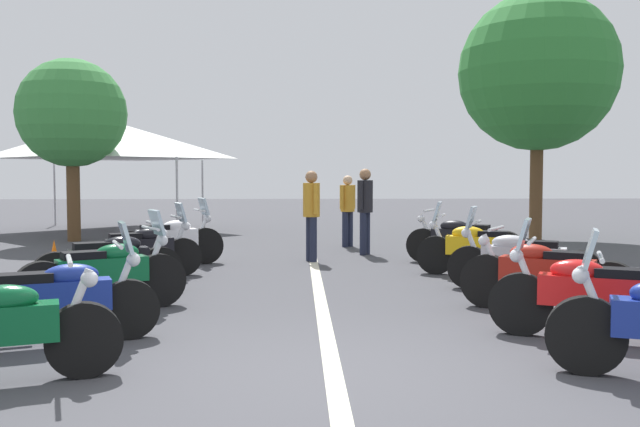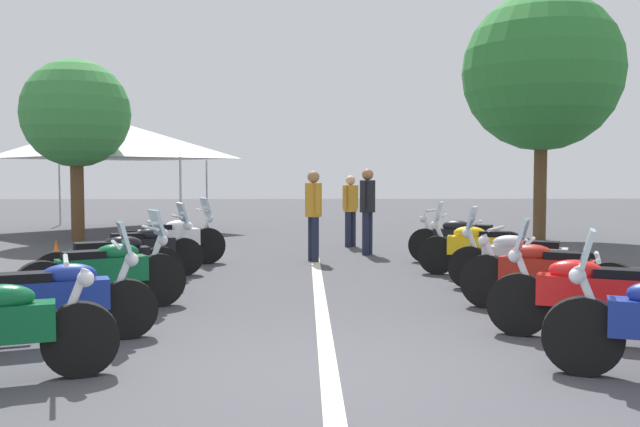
{
  "view_description": "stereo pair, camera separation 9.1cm",
  "coord_description": "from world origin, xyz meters",
  "px_view_note": "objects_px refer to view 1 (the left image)",
  "views": [
    {
      "loc": [
        -5.55,
        0.29,
        1.67
      ],
      "look_at": [
        3.69,
        0.0,
        1.14
      ],
      "focal_mm": 39.01,
      "sensor_mm": 36.0,
      "label": 1
    },
    {
      "loc": [
        -5.55,
        0.2,
        1.67
      ],
      "look_at": [
        3.69,
        0.0,
        1.14
      ],
      "focal_mm": 39.01,
      "sensor_mm": 36.0,
      "label": 2
    }
  ],
  "objects_px": {
    "motorcycle_right_row_2": "(545,274)",
    "traffic_cone_2": "(54,260)",
    "motorcycle_right_row_3": "(521,259)",
    "event_tent": "(108,139)",
    "motorcycle_right_row_5": "(463,240)",
    "motorcycle_left_row_2": "(105,273)",
    "motorcycle_left_row_1": "(55,299)",
    "motorcycle_left_row_5": "(169,240)",
    "motorcycle_left_row_4": "(142,250)",
    "roadside_tree_1": "(538,72)",
    "motorcycle_right_row_4": "(477,247)",
    "motorcycle_left_row_3": "(110,262)",
    "bystander_0": "(348,205)",
    "motorcycle_right_row_1": "(592,294)",
    "bystander_2": "(365,204)",
    "bystander_1": "(311,208)",
    "roadside_tree_0": "(72,114)"
  },
  "relations": [
    {
      "from": "motorcycle_left_row_1",
      "to": "motorcycle_left_row_4",
      "type": "xyz_separation_m",
      "value": [
        4.33,
        0.14,
        0.0
      ]
    },
    {
      "from": "motorcycle_left_row_5",
      "to": "motorcycle_right_row_4",
      "type": "bearing_deg",
      "value": -39.96
    },
    {
      "from": "motorcycle_right_row_2",
      "to": "motorcycle_right_row_5",
      "type": "bearing_deg",
      "value": -59.64
    },
    {
      "from": "motorcycle_left_row_3",
      "to": "bystander_1",
      "type": "xyz_separation_m",
      "value": [
        3.55,
        -2.83,
        0.56
      ]
    },
    {
      "from": "motorcycle_left_row_1",
      "to": "motorcycle_left_row_5",
      "type": "xyz_separation_m",
      "value": [
        5.79,
        -0.03,
        0.02
      ]
    },
    {
      "from": "motorcycle_left_row_4",
      "to": "motorcycle_right_row_2",
      "type": "height_order",
      "value": "motorcycle_left_row_4"
    },
    {
      "from": "motorcycle_left_row_1",
      "to": "motorcycle_right_row_3",
      "type": "height_order",
      "value": "motorcycle_right_row_3"
    },
    {
      "from": "motorcycle_left_row_1",
      "to": "motorcycle_right_row_4",
      "type": "xyz_separation_m",
      "value": [
        4.44,
        -5.28,
        0.01
      ]
    },
    {
      "from": "motorcycle_right_row_1",
      "to": "bystander_2",
      "type": "bearing_deg",
      "value": -54.05
    },
    {
      "from": "motorcycle_left_row_2",
      "to": "motorcycle_left_row_5",
      "type": "height_order",
      "value": "same"
    },
    {
      "from": "motorcycle_right_row_3",
      "to": "bystander_0",
      "type": "xyz_separation_m",
      "value": [
        6.1,
        2.02,
        0.49
      ]
    },
    {
      "from": "bystander_2",
      "to": "event_tent",
      "type": "height_order",
      "value": "event_tent"
    },
    {
      "from": "roadside_tree_0",
      "to": "motorcycle_right_row_5",
      "type": "bearing_deg",
      "value": -118.67
    },
    {
      "from": "motorcycle_left_row_1",
      "to": "motorcycle_right_row_5",
      "type": "bearing_deg",
      "value": 26.45
    },
    {
      "from": "motorcycle_left_row_5",
      "to": "roadside_tree_0",
      "type": "height_order",
      "value": "roadside_tree_0"
    },
    {
      "from": "bystander_1",
      "to": "bystander_2",
      "type": "bearing_deg",
      "value": -157.53
    },
    {
      "from": "event_tent",
      "to": "motorcycle_left_row_3",
      "type": "bearing_deg",
      "value": -164.85
    },
    {
      "from": "motorcycle_right_row_2",
      "to": "roadside_tree_1",
      "type": "xyz_separation_m",
      "value": [
        9.2,
        -3.06,
        3.73
      ]
    },
    {
      "from": "traffic_cone_2",
      "to": "bystander_1",
      "type": "relative_size",
      "value": 0.36
    },
    {
      "from": "motorcycle_right_row_2",
      "to": "traffic_cone_2",
      "type": "bearing_deg",
      "value": 7.5
    },
    {
      "from": "motorcycle_left_row_1",
      "to": "roadside_tree_1",
      "type": "relative_size",
      "value": 0.32
    },
    {
      "from": "motorcycle_left_row_1",
      "to": "motorcycle_right_row_1",
      "type": "height_order",
      "value": "motorcycle_right_row_1"
    },
    {
      "from": "motorcycle_right_row_3",
      "to": "motorcycle_left_row_5",
      "type": "bearing_deg",
      "value": -4.6
    },
    {
      "from": "motorcycle_left_row_1",
      "to": "event_tent",
      "type": "bearing_deg",
      "value": 82.06
    },
    {
      "from": "motorcycle_right_row_5",
      "to": "bystander_2",
      "type": "bearing_deg",
      "value": -16.79
    },
    {
      "from": "motorcycle_right_row_2",
      "to": "bystander_0",
      "type": "xyz_separation_m",
      "value": [
        7.6,
        1.82,
        0.48
      ]
    },
    {
      "from": "motorcycle_right_row_4",
      "to": "bystander_0",
      "type": "bearing_deg",
      "value": -50.67
    },
    {
      "from": "motorcycle_right_row_2",
      "to": "motorcycle_right_row_4",
      "type": "bearing_deg",
      "value": -58.3
    },
    {
      "from": "motorcycle_left_row_3",
      "to": "motorcycle_right_row_5",
      "type": "bearing_deg",
      "value": 3.11
    },
    {
      "from": "motorcycle_left_row_4",
      "to": "motorcycle_right_row_5",
      "type": "xyz_separation_m",
      "value": [
        1.5,
        -5.51,
        -0.0
      ]
    },
    {
      "from": "bystander_0",
      "to": "roadside_tree_1",
      "type": "bearing_deg",
      "value": -120.73
    },
    {
      "from": "event_tent",
      "to": "motorcycle_right_row_3",
      "type": "bearing_deg",
      "value": -140.85
    },
    {
      "from": "motorcycle_left_row_2",
      "to": "motorcycle_right_row_5",
      "type": "relative_size",
      "value": 0.93
    },
    {
      "from": "roadside_tree_1",
      "to": "motorcycle_right_row_5",
      "type": "bearing_deg",
      "value": 147.79
    },
    {
      "from": "motorcycle_left_row_5",
      "to": "roadside_tree_1",
      "type": "xyz_separation_m",
      "value": [
        4.8,
        -8.34,
        3.72
      ]
    },
    {
      "from": "motorcycle_left_row_3",
      "to": "motorcycle_left_row_2",
      "type": "bearing_deg",
      "value": -103.07
    },
    {
      "from": "event_tent",
      "to": "motorcycle_left_row_4",
      "type": "bearing_deg",
      "value": -161.97
    },
    {
      "from": "bystander_2",
      "to": "event_tent",
      "type": "relative_size",
      "value": 0.34
    },
    {
      "from": "motorcycle_left_row_4",
      "to": "motorcycle_left_row_5",
      "type": "relative_size",
      "value": 0.97
    },
    {
      "from": "bystander_0",
      "to": "motorcycle_right_row_2",
      "type": "bearing_deg",
      "value": 144.58
    },
    {
      "from": "bystander_1",
      "to": "motorcycle_right_row_2",
      "type": "bearing_deg",
      "value": 97.24
    },
    {
      "from": "motorcycle_left_row_1",
      "to": "motorcycle_left_row_5",
      "type": "height_order",
      "value": "motorcycle_left_row_5"
    },
    {
      "from": "motorcycle_left_row_3",
      "to": "traffic_cone_2",
      "type": "height_order",
      "value": "motorcycle_left_row_3"
    },
    {
      "from": "bystander_0",
      "to": "roadside_tree_1",
      "type": "height_order",
      "value": "roadside_tree_1"
    },
    {
      "from": "motorcycle_right_row_3",
      "to": "event_tent",
      "type": "bearing_deg",
      "value": -27.51
    },
    {
      "from": "motorcycle_right_row_5",
      "to": "motorcycle_left_row_2",
      "type": "bearing_deg",
      "value": 65.97
    },
    {
      "from": "traffic_cone_2",
      "to": "event_tent",
      "type": "bearing_deg",
      "value": 9.81
    },
    {
      "from": "motorcycle_right_row_2",
      "to": "motorcycle_right_row_3",
      "type": "relative_size",
      "value": 0.93
    },
    {
      "from": "motorcycle_left_row_1",
      "to": "traffic_cone_2",
      "type": "distance_m",
      "value": 4.67
    },
    {
      "from": "motorcycle_right_row_4",
      "to": "roadside_tree_0",
      "type": "bearing_deg",
      "value": -17.92
    }
  ]
}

